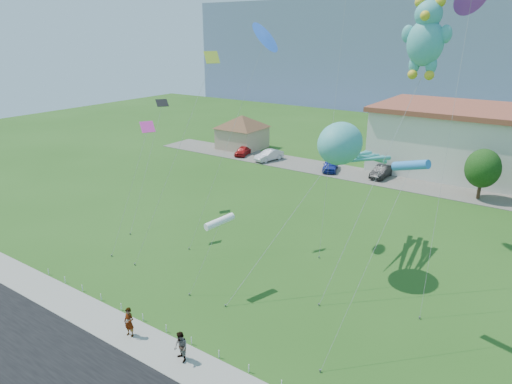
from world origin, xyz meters
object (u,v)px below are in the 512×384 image
pedestrian_right (181,347)px  octopus_kite (347,150)px  pavilion (242,129)px  teddy_bear_kite (426,37)px  parked_car_silver (269,155)px  parked_car_black (382,172)px  parked_car_red (243,151)px  parked_car_blue (330,165)px  pedestrian_left (129,322)px

pedestrian_right → octopus_kite: 17.44m
pavilion → teddy_bear_kite: 41.93m
pavilion → parked_car_silver: (7.29, -3.78, -2.24)m
parked_car_black → pavilion: bearing=175.9°
pedestrian_right → octopus_kite: size_ratio=0.11×
parked_car_red → parked_car_silver: (4.63, -0.27, 0.08)m
parked_car_red → parked_car_silver: 4.64m
pavilion → parked_car_blue: pavilion is taller
pedestrian_right → parked_car_black: size_ratio=0.40×
parked_car_black → teddy_bear_kite: 27.87m
pavilion → pedestrian_right: (25.55, -40.71, -2.04)m
pedestrian_left → pedestrian_right: bearing=-5.5°
pavilion → teddy_bear_kite: teddy_bear_kite is taller
parked_car_red → parked_car_black: parked_car_black is taller
parked_car_red → parked_car_silver: parked_car_silver is taller
parked_car_red → octopus_kite: 34.22m
pavilion → parked_car_red: 4.98m
pavilion → parked_car_silver: pavilion is taller
pavilion → teddy_bear_kite: (31.87, -23.65, 13.53)m
parked_car_blue → parked_car_red: bearing=160.9°
pedestrian_left → pavilion: bearing=111.0°
pedestrian_left → parked_car_black: (1.26, 38.29, -0.23)m
pedestrian_left → octopus_kite: 18.43m
pedestrian_right → teddy_bear_kite: (6.32, 17.06, 15.57)m
pavilion → parked_car_blue: bearing=-11.7°
pedestrian_right → parked_car_black: bearing=114.8°
pedestrian_left → pedestrian_right: size_ratio=1.04×
parked_car_blue → parked_car_black: 6.50m
teddy_bear_kite → pavilion: bearing=143.4°
pavilion → parked_car_black: size_ratio=2.11×
octopus_kite → pavilion: bearing=137.6°
parked_car_silver → teddy_bear_kite: (24.58, -19.86, 15.77)m
parked_car_black → pedestrian_left: bearing=-89.7°
parked_car_silver → parked_car_blue: bearing=16.2°
octopus_kite → parked_car_red: bearing=139.0°
pavilion → parked_car_red: pavilion is taller
parked_car_red → parked_car_silver: size_ratio=0.85×
pedestrian_left → parked_car_silver: bearing=104.2°
pavilion → pedestrian_right: size_ratio=5.23×
pedestrian_right → parked_car_blue: bearing=124.5°
parked_car_red → parked_car_black: bearing=-11.2°
pavilion → parked_car_black: bearing=-6.3°
pedestrian_left → parked_car_blue: size_ratio=0.42×
pavilion → pedestrian_right: pavilion is taller
teddy_bear_kite → pedestrian_left: bearing=-120.9°
parked_car_blue → octopus_kite: (11.33, -21.91, 8.09)m
parked_car_blue → octopus_kite: size_ratio=0.28×
teddy_bear_kite → pedestrian_right: bearing=-110.3°
parked_car_red → teddy_bear_kite: size_ratio=0.20×
pedestrian_right → pavilion: bearing=142.9°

